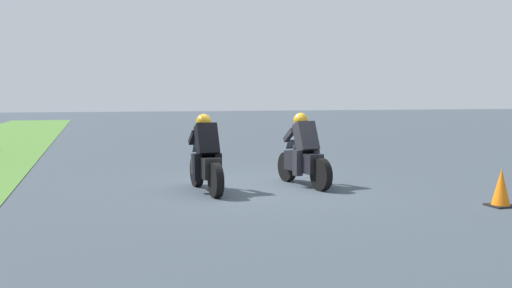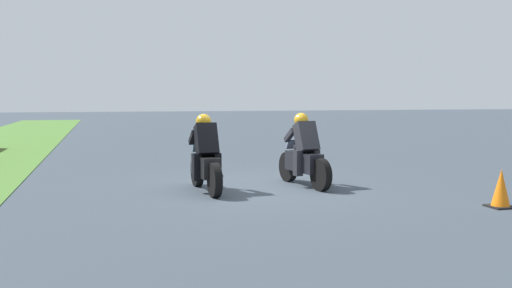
% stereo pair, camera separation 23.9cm
% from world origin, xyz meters
% --- Properties ---
extents(ground_plane, '(120.00, 120.00, 0.00)m').
position_xyz_m(ground_plane, '(0.00, 0.00, 0.00)').
color(ground_plane, '#39444D').
extents(rider_lane_a, '(2.04, 0.60, 1.51)m').
position_xyz_m(rider_lane_a, '(0.03, -1.00, 0.62)').
color(rider_lane_a, black).
rests_on(rider_lane_a, ground_plane).
extents(rider_lane_b, '(2.04, 0.55, 1.51)m').
position_xyz_m(rider_lane_b, '(-0.13, 1.08, 0.62)').
color(rider_lane_b, black).
rests_on(rider_lane_b, ground_plane).
extents(traffic_cone, '(0.40, 0.40, 0.65)m').
position_xyz_m(traffic_cone, '(-2.99, -3.40, 0.30)').
color(traffic_cone, black).
rests_on(traffic_cone, ground_plane).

